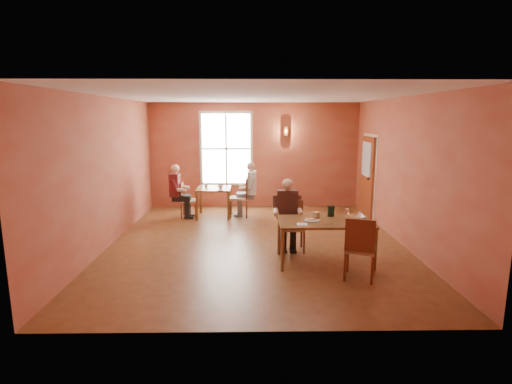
{
  "coord_description": "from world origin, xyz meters",
  "views": [
    {
      "loc": [
        -0.13,
        -7.99,
        2.59
      ],
      "look_at": [
        0.0,
        0.2,
        1.05
      ],
      "focal_mm": 28.0,
      "sensor_mm": 36.0,
      "label": 1
    }
  ],
  "objects_px": {
    "chair_diner_main": "(293,227)",
    "chair_diner_white": "(239,197)",
    "diner_white": "(240,191)",
    "diner_maroon": "(188,191)",
    "chair_empty": "(360,248)",
    "second_table": "(214,202)",
    "diner_main": "(293,218)",
    "chair_diner_maroon": "(189,200)",
    "main_table": "(324,242)"
  },
  "relations": [
    {
      "from": "chair_empty",
      "to": "main_table",
      "type": "bearing_deg",
      "value": 140.59
    },
    {
      "from": "diner_maroon",
      "to": "diner_white",
      "type": "bearing_deg",
      "value": 90.0
    },
    {
      "from": "chair_diner_white",
      "to": "diner_maroon",
      "type": "xyz_separation_m",
      "value": [
        -1.33,
        0.0,
        0.16
      ]
    },
    {
      "from": "chair_empty",
      "to": "second_table",
      "type": "bearing_deg",
      "value": 143.08
    },
    {
      "from": "chair_diner_main",
      "to": "diner_white",
      "type": "bearing_deg",
      "value": -68.19
    },
    {
      "from": "diner_white",
      "to": "chair_diner_maroon",
      "type": "xyz_separation_m",
      "value": [
        -1.33,
        0.0,
        -0.23
      ]
    },
    {
      "from": "diner_white",
      "to": "chair_diner_main",
      "type": "bearing_deg",
      "value": -158.19
    },
    {
      "from": "chair_empty",
      "to": "chair_diner_main",
      "type": "bearing_deg",
      "value": 143.89
    },
    {
      "from": "diner_main",
      "to": "second_table",
      "type": "height_order",
      "value": "diner_main"
    },
    {
      "from": "second_table",
      "to": "diner_maroon",
      "type": "height_order",
      "value": "diner_maroon"
    },
    {
      "from": "chair_diner_white",
      "to": "chair_diner_maroon",
      "type": "xyz_separation_m",
      "value": [
        -1.3,
        0.0,
        -0.06
      ]
    },
    {
      "from": "chair_empty",
      "to": "diner_white",
      "type": "height_order",
      "value": "diner_white"
    },
    {
      "from": "second_table",
      "to": "chair_diner_maroon",
      "type": "height_order",
      "value": "chair_diner_maroon"
    },
    {
      "from": "diner_maroon",
      "to": "second_table",
      "type": "bearing_deg",
      "value": 90.0
    },
    {
      "from": "chair_empty",
      "to": "diner_maroon",
      "type": "xyz_separation_m",
      "value": [
        -3.4,
        4.15,
        0.16
      ]
    },
    {
      "from": "chair_diner_white",
      "to": "diner_main",
      "type": "bearing_deg",
      "value": -157.87
    },
    {
      "from": "chair_empty",
      "to": "diner_main",
      "type": "bearing_deg",
      "value": 144.47
    },
    {
      "from": "second_table",
      "to": "diner_maroon",
      "type": "bearing_deg",
      "value": 180.0
    },
    {
      "from": "diner_white",
      "to": "chair_empty",
      "type": "bearing_deg",
      "value": -153.76
    },
    {
      "from": "chair_diner_white",
      "to": "diner_maroon",
      "type": "distance_m",
      "value": 1.34
    },
    {
      "from": "chair_diner_white",
      "to": "diner_white",
      "type": "bearing_deg",
      "value": -90.0
    },
    {
      "from": "chair_diner_main",
      "to": "chair_empty",
      "type": "distance_m",
      "value": 1.68
    },
    {
      "from": "diner_main",
      "to": "chair_diner_white",
      "type": "xyz_separation_m",
      "value": [
        -1.13,
        2.79,
        -0.15
      ]
    },
    {
      "from": "chair_diner_main",
      "to": "diner_white",
      "type": "distance_m",
      "value": 2.98
    },
    {
      "from": "chair_diner_maroon",
      "to": "main_table",
      "type": "bearing_deg",
      "value": 40.72
    },
    {
      "from": "diner_main",
      "to": "chair_diner_maroon",
      "type": "height_order",
      "value": "diner_main"
    },
    {
      "from": "chair_diner_main",
      "to": "diner_main",
      "type": "distance_m",
      "value": 0.19
    },
    {
      "from": "chair_diner_main",
      "to": "second_table",
      "type": "relative_size",
      "value": 1.12
    },
    {
      "from": "second_table",
      "to": "chair_diner_white",
      "type": "relative_size",
      "value": 0.84
    },
    {
      "from": "chair_empty",
      "to": "second_table",
      "type": "relative_size",
      "value": 1.19
    },
    {
      "from": "diner_main",
      "to": "main_table",
      "type": "bearing_deg",
      "value": 128.88
    },
    {
      "from": "chair_diner_main",
      "to": "chair_diner_white",
      "type": "distance_m",
      "value": 2.98
    },
    {
      "from": "chair_diner_white",
      "to": "second_table",
      "type": "bearing_deg",
      "value": 90.0
    },
    {
      "from": "diner_main",
      "to": "diner_maroon",
      "type": "relative_size",
      "value": 1.0
    },
    {
      "from": "diner_white",
      "to": "diner_maroon",
      "type": "bearing_deg",
      "value": 90.0
    },
    {
      "from": "second_table",
      "to": "diner_maroon",
      "type": "distance_m",
      "value": 0.74
    },
    {
      "from": "chair_diner_maroon",
      "to": "chair_diner_main",
      "type": "bearing_deg",
      "value": 41.42
    },
    {
      "from": "chair_diner_maroon",
      "to": "chair_empty",
      "type": "bearing_deg",
      "value": 39.14
    },
    {
      "from": "chair_diner_main",
      "to": "diner_white",
      "type": "height_order",
      "value": "diner_white"
    },
    {
      "from": "diner_main",
      "to": "chair_diner_maroon",
      "type": "relative_size",
      "value": 1.48
    },
    {
      "from": "main_table",
      "to": "diner_main",
      "type": "height_order",
      "value": "diner_main"
    },
    {
      "from": "main_table",
      "to": "diner_main",
      "type": "relative_size",
      "value": 1.23
    },
    {
      "from": "diner_main",
      "to": "diner_white",
      "type": "relative_size",
      "value": 0.98
    },
    {
      "from": "chair_diner_maroon",
      "to": "diner_main",
      "type": "bearing_deg",
      "value": 41.11
    },
    {
      "from": "second_table",
      "to": "chair_diner_white",
      "type": "distance_m",
      "value": 0.66
    },
    {
      "from": "chair_diner_white",
      "to": "chair_diner_main",
      "type": "bearing_deg",
      "value": -157.65
    },
    {
      "from": "chair_diner_main",
      "to": "chair_diner_maroon",
      "type": "xyz_separation_m",
      "value": [
        -2.43,
        2.76,
        -0.03
      ]
    },
    {
      "from": "second_table",
      "to": "diner_white",
      "type": "distance_m",
      "value": 0.74
    },
    {
      "from": "diner_white",
      "to": "chair_diner_maroon",
      "type": "relative_size",
      "value": 1.51
    },
    {
      "from": "diner_maroon",
      "to": "chair_diner_white",
      "type": "bearing_deg",
      "value": 90.0
    }
  ]
}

